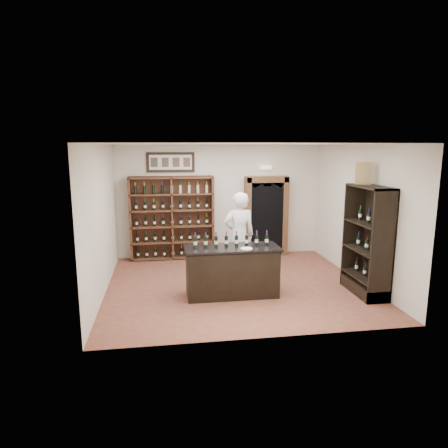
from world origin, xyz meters
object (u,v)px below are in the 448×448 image
at_px(wine_shelf, 172,218).
at_px(tasting_counter, 232,271).
at_px(wine_crate, 363,173).
at_px(side_cabinet, 368,257).
at_px(shopkeeper, 239,235).
at_px(counter_bottle_0, 195,242).

distance_m(wine_shelf, tasting_counter, 3.19).
xyz_separation_m(wine_shelf, wine_crate, (3.79, -2.91, 1.32)).
height_order(side_cabinet, wine_crate, wine_crate).
height_order(tasting_counter, shopkeeper, shopkeeper).
bearing_deg(counter_bottle_0, wine_crate, -0.76).
xyz_separation_m(wine_shelf, shopkeeper, (1.46, -1.83, -0.12)).
bearing_deg(wine_shelf, side_cabinet, -40.21).
distance_m(shopkeeper, wine_crate, 2.94).
bearing_deg(wine_shelf, tasting_counter, -69.44).
relative_size(tasting_counter, counter_bottle_0, 6.27).
xyz_separation_m(shopkeeper, wine_crate, (2.33, -1.08, 1.44)).
xyz_separation_m(side_cabinet, shopkeeper, (-2.37, 1.41, 0.23)).
bearing_deg(wine_crate, shopkeeper, 177.69).
height_order(tasting_counter, counter_bottle_0, counter_bottle_0).
relative_size(wine_shelf, wine_crate, 4.97).
bearing_deg(shopkeeper, counter_bottle_0, 40.45).
xyz_separation_m(side_cabinet, wine_crate, (-0.04, 0.32, 1.67)).
distance_m(wine_shelf, side_cabinet, 5.02).
bearing_deg(tasting_counter, counter_bottle_0, 174.49).
bearing_deg(tasting_counter, wine_shelf, 110.56).
bearing_deg(counter_bottle_0, side_cabinet, -6.12).
height_order(wine_shelf, shopkeeper, wine_shelf).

